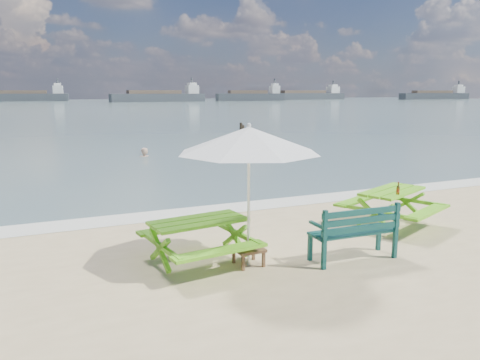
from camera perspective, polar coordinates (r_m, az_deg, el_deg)
name	(u,v)px	position (r m, az deg, el deg)	size (l,w,h in m)	color
sea	(60,107)	(90.57, -21.11, 8.33)	(300.00, 300.00, 0.00)	slate
foam_strip	(232,208)	(11.20, -0.98, -3.40)	(22.00, 0.90, 0.01)	silver
picnic_table_left	(199,242)	(7.63, -5.03, -7.59)	(1.74, 1.89, 0.73)	#5AAF1A
picnic_table_right	(391,209)	(10.14, 17.96, -3.35)	(2.17, 2.27, 0.77)	#64BB1C
park_bench	(353,243)	(8.03, 13.58, -7.44)	(1.50, 0.55, 0.91)	#0E3A37
side_table	(248,256)	(7.60, 1.03, -9.23)	(0.46, 0.46, 0.29)	brown
patio_umbrella	(249,140)	(7.18, 1.08, 4.90)	(2.30, 2.30, 2.22)	silver
beer_bottle	(398,190)	(9.63, 18.70, -1.20)	(0.06, 0.06, 0.25)	brown
swimmer	(144,167)	(20.62, -11.59, 1.55)	(0.68, 0.51, 1.69)	tan
mooring_pilings	(242,134)	(26.92, 0.23, 5.69)	(0.56, 0.76, 1.20)	black
cargo_ships	(258,96)	(144.01, 2.17, 10.15)	(151.70, 28.83, 4.40)	#383D42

